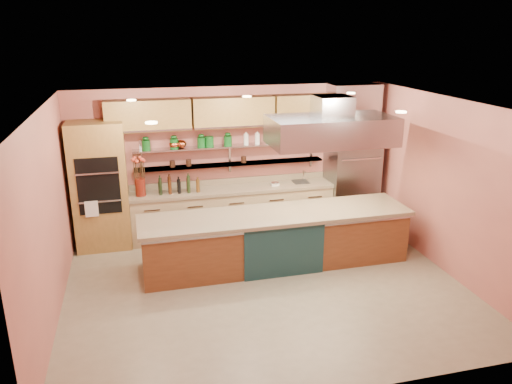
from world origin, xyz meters
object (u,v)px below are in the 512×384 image
object	(u,v)px
flower_vase	(140,187)
green_canister	(209,141)
refrigerator	(352,174)
island	(276,239)
kitchen_scale	(275,183)
copper_kettle	(181,144)

from	to	relation	value
flower_vase	green_canister	bearing A→B (deg)	9.54
refrigerator	island	distance (m)	2.50
island	kitchen_scale	xyz separation A→B (m)	(0.39, 1.43, 0.51)
refrigerator	island	bearing A→B (deg)	-144.33
copper_kettle	green_canister	bearing A→B (deg)	0.00
kitchen_scale	green_canister	bearing A→B (deg)	-177.94
flower_vase	green_canister	size ratio (longest dim) A/B	1.70
island	flower_vase	bearing A→B (deg)	145.84
copper_kettle	green_canister	world-z (taller)	green_canister
refrigerator	green_canister	distance (m)	2.91
flower_vase	copper_kettle	distance (m)	1.08
flower_vase	island	bearing A→B (deg)	-33.85
flower_vase	copper_kettle	world-z (taller)	copper_kettle
refrigerator	flower_vase	world-z (taller)	refrigerator
green_canister	island	bearing A→B (deg)	-63.53
island	copper_kettle	world-z (taller)	copper_kettle
island	copper_kettle	distance (m)	2.51
island	kitchen_scale	bearing A→B (deg)	74.38
kitchen_scale	refrigerator	bearing A→B (deg)	11.98
copper_kettle	refrigerator	bearing A→B (deg)	-3.97
island	green_canister	distance (m)	2.28
copper_kettle	green_canister	distance (m)	0.52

